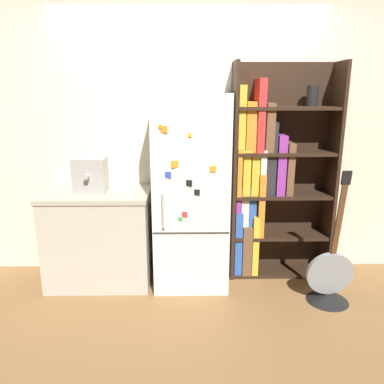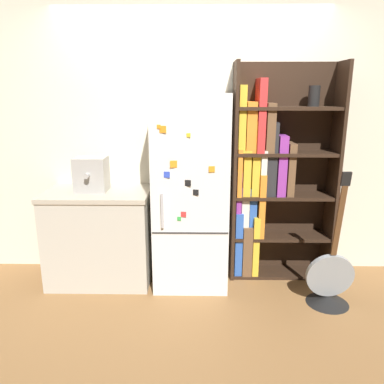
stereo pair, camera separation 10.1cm
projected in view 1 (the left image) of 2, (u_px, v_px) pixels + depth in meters
The scene contains 7 objects.
ground_plane at pixel (191, 287), 3.49m from camera, with size 16.00×16.00×0.00m, color olive.
wall_back at pixel (190, 141), 3.61m from camera, with size 8.00×0.05×2.60m.
refrigerator at pixel (191, 192), 3.40m from camera, with size 0.66×0.64×1.75m.
bookshelf at pixel (267, 178), 3.55m from camera, with size 0.96×0.33×2.02m.
kitchen_counter at pixel (100, 237), 3.51m from camera, with size 0.96×0.62×0.88m.
espresso_machine at pixel (91, 175), 3.36m from camera, with size 0.28×0.29×0.31m.
guitar at pixel (329, 283), 3.20m from camera, with size 0.40×0.36×1.18m.
Camera 1 is at (-0.04, -3.14, 1.75)m, focal length 35.00 mm.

